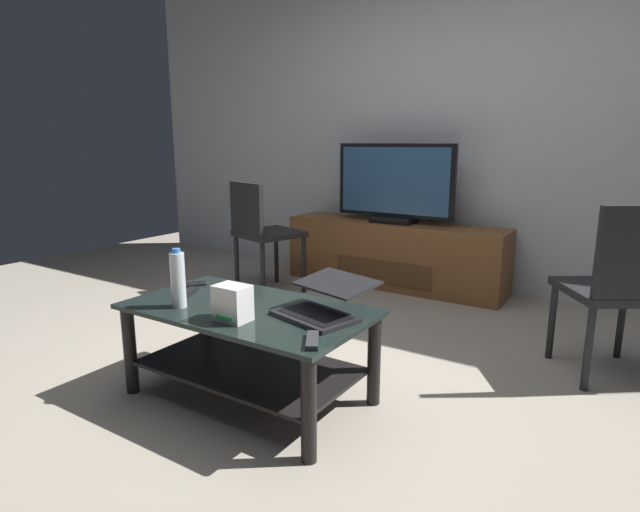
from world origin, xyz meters
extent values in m
plane|color=#9E9384|center=(0.00, 0.00, 0.00)|extent=(7.68, 7.68, 0.00)
cube|color=silver|center=(0.00, 2.15, 1.40)|extent=(6.40, 0.12, 2.80)
cube|color=black|center=(-0.11, -0.29, 0.43)|extent=(1.11, 0.62, 0.02)
cube|color=black|center=(-0.11, -0.29, 0.15)|extent=(0.98, 0.54, 0.02)
cylinder|color=black|center=(-0.61, -0.55, 0.21)|extent=(0.06, 0.06, 0.42)
cylinder|color=black|center=(0.40, -0.55, 0.21)|extent=(0.06, 0.06, 0.42)
cylinder|color=black|center=(-0.61, -0.02, 0.21)|extent=(0.06, 0.06, 0.42)
cylinder|color=black|center=(0.40, -0.02, 0.21)|extent=(0.06, 0.06, 0.42)
cube|color=brown|center=(-0.37, 1.83, 0.26)|extent=(1.81, 0.40, 0.53)
cube|color=#55351C|center=(-0.37, 1.62, 0.16)|extent=(0.81, 0.01, 0.18)
cube|color=black|center=(-0.37, 1.81, 0.55)|extent=(0.34, 0.20, 0.05)
cube|color=black|center=(-0.37, 1.81, 0.87)|extent=(0.98, 0.04, 0.57)
cube|color=#2D517A|center=(-0.37, 1.79, 0.87)|extent=(0.91, 0.01, 0.52)
cube|color=black|center=(1.25, 0.90, 0.44)|extent=(0.61, 0.61, 0.04)
cylinder|color=black|center=(1.30, 1.17, 0.21)|extent=(0.04, 0.04, 0.42)
cylinder|color=black|center=(0.98, 0.96, 0.21)|extent=(0.04, 0.04, 0.42)
cylinder|color=black|center=(1.19, 0.64, 0.21)|extent=(0.04, 0.04, 0.42)
cube|color=black|center=(-1.12, 1.15, 0.47)|extent=(0.55, 0.55, 0.04)
cube|color=black|center=(-1.18, 0.96, 0.67)|extent=(0.41, 0.16, 0.40)
cylinder|color=black|center=(-0.88, 1.27, 0.22)|extent=(0.04, 0.04, 0.45)
cylinder|color=black|center=(-1.24, 1.39, 0.22)|extent=(0.04, 0.04, 0.45)
cylinder|color=black|center=(-1.00, 0.91, 0.22)|extent=(0.04, 0.04, 0.45)
cylinder|color=black|center=(-1.36, 1.03, 0.22)|extent=(0.04, 0.04, 0.45)
cube|color=black|center=(0.23, -0.25, 0.45)|extent=(0.39, 0.31, 0.02)
cube|color=black|center=(0.23, -0.25, 0.46)|extent=(0.34, 0.25, 0.00)
cube|color=black|center=(0.26, -0.12, 0.57)|extent=(0.39, 0.31, 0.04)
cube|color=silver|center=(0.26, -0.13, 0.57)|extent=(0.35, 0.27, 0.03)
cube|color=white|center=(-0.04, -0.45, 0.52)|extent=(0.14, 0.11, 0.15)
cube|color=#19D84C|center=(-0.04, -0.51, 0.47)|extent=(0.09, 0.00, 0.01)
cylinder|color=silver|center=(-0.37, -0.45, 0.56)|extent=(0.06, 0.06, 0.25)
cylinder|color=blue|center=(-0.37, -0.45, 0.70)|extent=(0.04, 0.04, 0.02)
cube|color=black|center=(-0.59, -0.17, 0.45)|extent=(0.14, 0.15, 0.01)
cube|color=black|center=(-0.48, -0.30, 0.45)|extent=(0.10, 0.16, 0.02)
cube|color=#2D2D30|center=(0.37, -0.48, 0.45)|extent=(0.12, 0.16, 0.02)
camera|label=1|loc=(1.37, -1.97, 1.17)|focal=29.03mm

